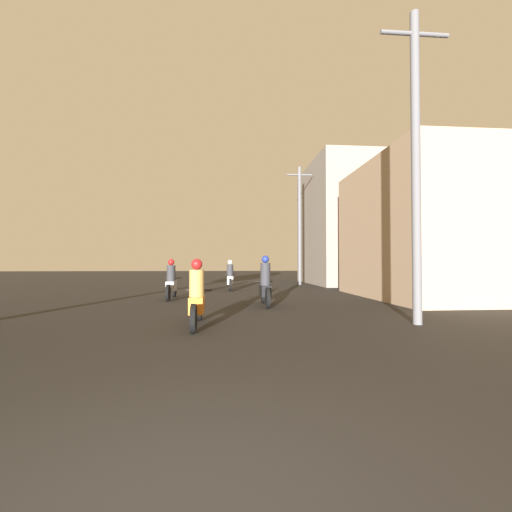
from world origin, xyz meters
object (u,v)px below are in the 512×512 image
at_px(motorcycle_black, 265,286).
at_px(building_right_near, 435,230).
at_px(motorcycle_orange, 197,299).
at_px(motorcycle_white, 230,278).
at_px(building_right_far, 344,224).
at_px(utility_pole_far, 300,223).
at_px(motorcycle_silver, 171,283).
at_px(utility_pole_near, 416,160).

bearing_deg(motorcycle_black, building_right_near, 18.88).
height_order(motorcycle_black, building_right_near, building_right_near).
distance_m(motorcycle_orange, motorcycle_white, 9.95).
xyz_separation_m(building_right_far, utility_pole_far, (-3.34, -1.18, -0.09)).
bearing_deg(utility_pole_far, building_right_near, -66.44).
bearing_deg(building_right_near, motorcycle_orange, -148.68).
relative_size(motorcycle_silver, building_right_near, 0.30).
xyz_separation_m(motorcycle_silver, motorcycle_white, (2.27, 4.17, 0.01)).
distance_m(utility_pole_near, utility_pole_far, 14.00).
relative_size(motorcycle_orange, motorcycle_white, 1.03).
bearing_deg(motorcycle_orange, building_right_near, 32.43).
bearing_deg(motorcycle_black, utility_pole_near, -47.25).
height_order(motorcycle_orange, building_right_far, building_right_far).
height_order(motorcycle_silver, building_right_far, building_right_far).
relative_size(motorcycle_white, utility_pole_far, 0.27).
distance_m(motorcycle_silver, utility_pole_far, 10.98).
distance_m(building_right_far, utility_pole_far, 3.54).
bearing_deg(motorcycle_silver, building_right_far, 51.63).
bearing_deg(building_right_far, motorcycle_white, -146.97).
bearing_deg(utility_pole_near, motorcycle_black, 129.65).
height_order(building_right_near, utility_pole_near, utility_pole_near).
distance_m(motorcycle_orange, utility_pole_near, 5.80).
xyz_separation_m(motorcycle_orange, building_right_near, (8.89, 5.41, 2.10)).
bearing_deg(motorcycle_orange, motorcycle_black, 62.40).
distance_m(motorcycle_white, building_right_near, 9.48).
relative_size(motorcycle_orange, utility_pole_far, 0.27).
xyz_separation_m(motorcycle_black, motorcycle_white, (-1.07, 6.48, -0.02)).
height_order(motorcycle_silver, utility_pole_near, utility_pole_near).
bearing_deg(utility_pole_far, motorcycle_silver, -129.82).
relative_size(motorcycle_black, utility_pole_far, 0.27).
bearing_deg(utility_pole_near, motorcycle_silver, 136.90).
bearing_deg(motorcycle_silver, utility_pole_near, -34.03).
relative_size(motorcycle_white, utility_pole_near, 0.28).
height_order(motorcycle_white, utility_pole_far, utility_pole_far).
height_order(motorcycle_orange, motorcycle_black, motorcycle_black).
relative_size(motorcycle_black, building_right_near, 0.29).
xyz_separation_m(motorcycle_silver, utility_pole_near, (6.35, -5.95, 3.09)).
distance_m(motorcycle_black, building_right_near, 7.57).
relative_size(motorcycle_black, building_right_far, 0.26).
bearing_deg(utility_pole_near, building_right_near, 54.52).
bearing_deg(utility_pole_near, motorcycle_white, 111.97).
distance_m(motorcycle_silver, motorcycle_white, 4.75).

